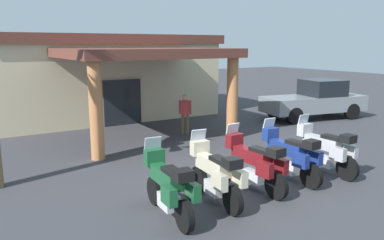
# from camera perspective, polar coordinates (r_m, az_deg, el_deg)

# --- Properties ---
(ground_plane) EXTENTS (80.00, 80.00, 0.00)m
(ground_plane) POSITION_cam_1_polar(r_m,az_deg,el_deg) (10.99, 7.21, -8.54)
(ground_plane) COLOR #38383D
(motel_building) EXTENTS (11.35, 10.88, 4.14)m
(motel_building) POSITION_cam_1_polar(r_m,az_deg,el_deg) (20.27, -13.01, 6.50)
(motel_building) COLOR beige
(motel_building) RESTS_ON ground_plane
(motorcycle_green) EXTENTS (0.73, 2.21, 1.61)m
(motorcycle_green) POSITION_cam_1_polar(r_m,az_deg,el_deg) (8.35, -3.47, -9.81)
(motorcycle_green) COLOR black
(motorcycle_green) RESTS_ON ground_plane
(motorcycle_cream) EXTENTS (0.73, 2.21, 1.61)m
(motorcycle_cream) POSITION_cam_1_polar(r_m,az_deg,el_deg) (9.10, 3.51, -8.03)
(motorcycle_cream) COLOR black
(motorcycle_cream) RESTS_ON ground_plane
(motorcycle_maroon) EXTENTS (0.73, 2.21, 1.61)m
(motorcycle_maroon) POSITION_cam_1_polar(r_m,az_deg,el_deg) (9.97, 9.25, -6.42)
(motorcycle_maroon) COLOR black
(motorcycle_maroon) RESTS_ON ground_plane
(motorcycle_blue) EXTENTS (0.71, 2.21, 1.61)m
(motorcycle_blue) POSITION_cam_1_polar(r_m,az_deg,el_deg) (10.88, 14.32, -5.14)
(motorcycle_blue) COLOR black
(motorcycle_blue) RESTS_ON ground_plane
(motorcycle_silver) EXTENTS (0.71, 2.21, 1.61)m
(motorcycle_silver) POSITION_cam_1_polar(r_m,az_deg,el_deg) (11.77, 19.14, -4.18)
(motorcycle_silver) COLOR black
(motorcycle_silver) RESTS_ON ground_plane
(pedestrian) EXTENTS (0.43, 0.36, 1.66)m
(pedestrian) POSITION_cam_1_polar(r_m,az_deg,el_deg) (15.88, -1.03, 1.26)
(pedestrian) COLOR brown
(pedestrian) RESTS_ON ground_plane
(pickup_truck_gray) EXTENTS (5.47, 2.87, 1.95)m
(pickup_truck_gray) POSITION_cam_1_polar(r_m,az_deg,el_deg) (20.30, 17.78, 2.83)
(pickup_truck_gray) COLOR black
(pickup_truck_gray) RESTS_ON ground_plane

